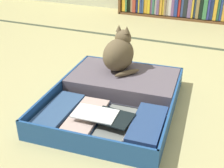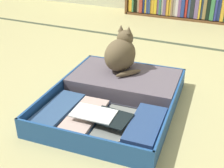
# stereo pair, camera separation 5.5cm
# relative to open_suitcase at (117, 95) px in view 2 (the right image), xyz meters

# --- Properties ---
(ground_plane) EXTENTS (10.00, 10.00, 0.00)m
(ground_plane) POSITION_rel_open_suitcase_xyz_m (0.03, -0.15, -0.05)
(ground_plane) COLOR tan
(tatami_border) EXTENTS (4.80, 0.05, 0.00)m
(tatami_border) POSITION_rel_open_suitcase_xyz_m (0.03, 1.18, -0.05)
(tatami_border) COLOR #3C4732
(tatami_border) RESTS_ON ground_plane
(open_suitcase) EXTENTS (0.76, 0.93, 0.12)m
(open_suitcase) POSITION_rel_open_suitcase_xyz_m (0.00, 0.00, 0.00)
(open_suitcase) COLOR navy
(open_suitcase) RESTS_ON ground_plane
(black_cat) EXTENTS (0.26, 0.28, 0.29)m
(black_cat) POSITION_rel_open_suitcase_xyz_m (-0.07, 0.22, 0.18)
(black_cat) COLOR brown
(black_cat) RESTS_ON open_suitcase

